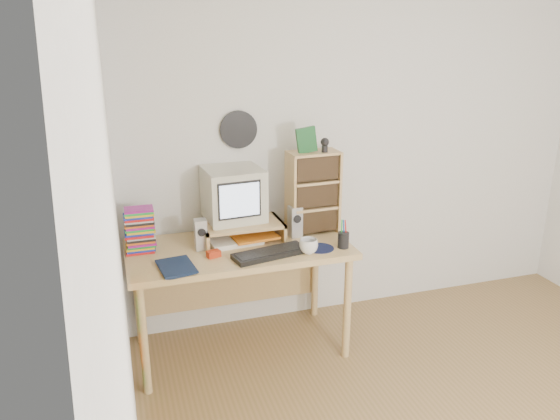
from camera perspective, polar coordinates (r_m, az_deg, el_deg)
back_wall at (r=4.00m, az=8.79°, el=6.52°), size 3.50×0.00×3.50m
left_wall at (r=1.95m, az=-16.19°, el=-7.30°), size 0.00×3.50×3.50m
curtain at (r=2.42m, az=-15.43°, el=-4.53°), size 0.00×2.20×2.20m
wall_disc at (r=3.64m, az=-4.35°, el=8.37°), size 0.25×0.02×0.25m
desk at (r=3.59m, az=-4.54°, el=-5.41°), size 1.40×0.70×0.75m
monitor_riser at (r=3.55m, az=-3.98°, el=-1.71°), size 0.52×0.30×0.12m
crt_monitor at (r=3.53m, az=-4.74°, el=1.49°), size 0.39×0.39×0.34m
speaker_left at (r=3.43m, az=-8.28°, el=-2.56°), size 0.07×0.07×0.20m
speaker_right at (r=3.60m, az=1.59°, el=-1.20°), size 0.08×0.08×0.21m
keyboard at (r=3.33m, az=-1.06°, el=-4.55°), size 0.48×0.24×0.03m
dvd_stack at (r=3.46m, az=-14.43°, el=-2.37°), size 0.17×0.12×0.24m
cd_rack at (r=3.63m, az=3.46°, el=1.85°), size 0.34×0.19×0.56m
mug at (r=3.36m, az=3.01°, el=-3.79°), size 0.12×0.12×0.09m
diary at (r=3.19m, az=-12.47°, el=-5.93°), size 0.26×0.20×0.05m
mousepad at (r=3.45m, az=4.18°, el=-4.00°), size 0.20×0.20×0.00m
pen_cup at (r=3.45m, az=6.65°, el=-2.82°), size 0.08×0.08×0.14m
papers at (r=3.56m, az=-4.07°, el=-2.91°), size 0.36×0.28×0.04m
red_box at (r=3.33m, az=-6.95°, el=-4.57°), size 0.09×0.07×0.04m
game_box at (r=3.51m, az=2.78°, el=7.32°), size 0.13×0.03×0.16m
webcam at (r=3.54m, az=4.70°, el=6.79°), size 0.06×0.06×0.09m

